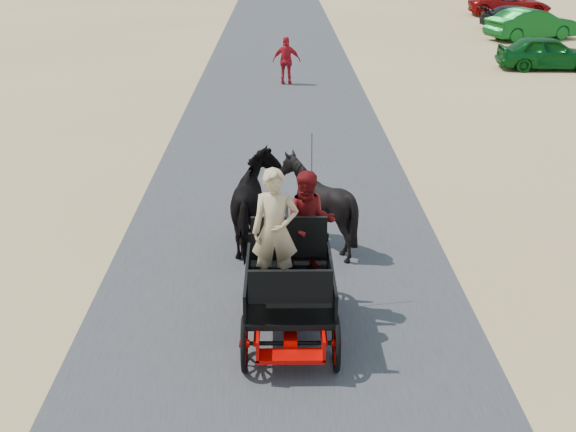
{
  "coord_description": "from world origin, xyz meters",
  "views": [
    {
      "loc": [
        -0.01,
        -8.34,
        5.66
      ],
      "look_at": [
        0.13,
        2.41,
        1.2
      ],
      "focal_mm": 45.0,
      "sensor_mm": 36.0,
      "label": 1
    }
  ],
  "objects_px": {
    "car_a": "(547,53)",
    "car_b": "(532,24)",
    "car_d": "(510,4)",
    "horse_left": "(257,205)",
    "horse_right": "(317,204)",
    "pedestrian": "(287,61)",
    "carriage": "(289,311)",
    "car_c": "(518,17)"
  },
  "relations": [
    {
      "from": "horse_right",
      "to": "car_d",
      "type": "distance_m",
      "value": 36.56
    },
    {
      "from": "car_c",
      "to": "car_d",
      "type": "bearing_deg",
      "value": -20.87
    },
    {
      "from": "horse_right",
      "to": "horse_left",
      "type": "bearing_deg",
      "value": 0.0
    },
    {
      "from": "pedestrian",
      "to": "car_c",
      "type": "bearing_deg",
      "value": -129.23
    },
    {
      "from": "carriage",
      "to": "horse_right",
      "type": "relative_size",
      "value": 1.41
    },
    {
      "from": "horse_right",
      "to": "car_a",
      "type": "xyz_separation_m",
      "value": [
        10.06,
        16.81,
        -0.18
      ]
    },
    {
      "from": "car_b",
      "to": "car_d",
      "type": "height_order",
      "value": "car_b"
    },
    {
      "from": "carriage",
      "to": "horse_left",
      "type": "bearing_deg",
      "value": 100.39
    },
    {
      "from": "pedestrian",
      "to": "carriage",
      "type": "bearing_deg",
      "value": 92.4
    },
    {
      "from": "horse_right",
      "to": "pedestrian",
      "type": "distance_m",
      "value": 14.14
    },
    {
      "from": "pedestrian",
      "to": "car_a",
      "type": "bearing_deg",
      "value": -162.73
    },
    {
      "from": "carriage",
      "to": "car_b",
      "type": "bearing_deg",
      "value": 65.59
    },
    {
      "from": "horse_left",
      "to": "car_d",
      "type": "bearing_deg",
      "value": -113.49
    },
    {
      "from": "horse_left",
      "to": "carriage",
      "type": "bearing_deg",
      "value": 100.39
    },
    {
      "from": "carriage",
      "to": "car_b",
      "type": "height_order",
      "value": "car_b"
    },
    {
      "from": "carriage",
      "to": "car_d",
      "type": "relative_size",
      "value": 0.48
    },
    {
      "from": "carriage",
      "to": "horse_right",
      "type": "distance_m",
      "value": 3.09
    },
    {
      "from": "horse_left",
      "to": "car_d",
      "type": "xyz_separation_m",
      "value": [
        14.74,
        33.92,
        -0.16
      ]
    },
    {
      "from": "pedestrian",
      "to": "car_a",
      "type": "distance_m",
      "value": 10.8
    },
    {
      "from": "car_b",
      "to": "car_c",
      "type": "distance_m",
      "value": 3.98
    },
    {
      "from": "horse_right",
      "to": "car_d",
      "type": "bearing_deg",
      "value": -111.91
    },
    {
      "from": "horse_left",
      "to": "car_b",
      "type": "height_order",
      "value": "horse_left"
    },
    {
      "from": "horse_left",
      "to": "car_a",
      "type": "relative_size",
      "value": 0.51
    },
    {
      "from": "horse_left",
      "to": "car_b",
      "type": "bearing_deg",
      "value": -118.02
    },
    {
      "from": "car_a",
      "to": "car_b",
      "type": "bearing_deg",
      "value": -10.23
    },
    {
      "from": "carriage",
      "to": "car_d",
      "type": "height_order",
      "value": "car_d"
    },
    {
      "from": "horse_right",
      "to": "car_b",
      "type": "distance_m",
      "value": 27.2
    },
    {
      "from": "car_b",
      "to": "horse_left",
      "type": "bearing_deg",
      "value": 133.0
    },
    {
      "from": "pedestrian",
      "to": "horse_right",
      "type": "bearing_deg",
      "value": 94.52
    },
    {
      "from": "carriage",
      "to": "pedestrian",
      "type": "xyz_separation_m",
      "value": [
        0.15,
        17.13,
        0.5
      ]
    },
    {
      "from": "pedestrian",
      "to": "car_c",
      "type": "distance_m",
      "value": 19.22
    },
    {
      "from": "pedestrian",
      "to": "car_a",
      "type": "height_order",
      "value": "pedestrian"
    },
    {
      "from": "carriage",
      "to": "car_d",
      "type": "distance_m",
      "value": 39.55
    },
    {
      "from": "pedestrian",
      "to": "horse_left",
      "type": "bearing_deg",
      "value": 90.06
    },
    {
      "from": "pedestrian",
      "to": "car_c",
      "type": "xyz_separation_m",
      "value": [
        12.89,
        14.26,
        -0.26
      ]
    },
    {
      "from": "car_b",
      "to": "car_d",
      "type": "distance_m",
      "value": 9.62
    },
    {
      "from": "horse_left",
      "to": "car_b",
      "type": "relative_size",
      "value": 0.44
    },
    {
      "from": "carriage",
      "to": "car_c",
      "type": "distance_m",
      "value": 33.99
    },
    {
      "from": "horse_left",
      "to": "car_b",
      "type": "distance_m",
      "value": 27.7
    },
    {
      "from": "car_d",
      "to": "horse_left",
      "type": "bearing_deg",
      "value": 161.62
    },
    {
      "from": "horse_left",
      "to": "horse_right",
      "type": "relative_size",
      "value": 1.18
    },
    {
      "from": "car_c",
      "to": "pedestrian",
      "type": "bearing_deg",
      "value": 128.82
    }
  ]
}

